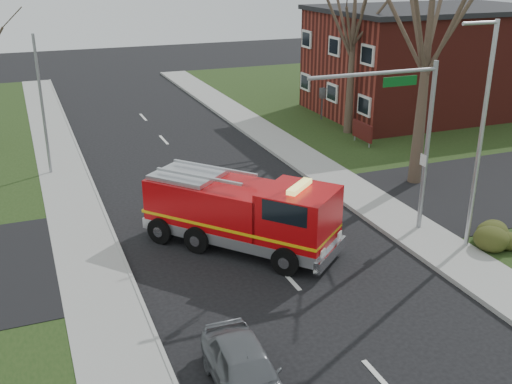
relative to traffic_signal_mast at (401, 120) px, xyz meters
name	(u,v)px	position (x,y,z in m)	size (l,w,h in m)	color
ground	(287,277)	(-5.21, -1.50, -4.71)	(120.00, 120.00, 0.00)	black
sidewalk_right	(435,245)	(0.99, -1.50, -4.63)	(2.40, 80.00, 0.15)	gray
sidewalk_left	(105,311)	(-11.41, -1.50, -4.63)	(2.40, 80.00, 0.15)	gray
brick_building	(430,61)	(13.79, 16.50, -1.05)	(15.40, 10.40, 7.25)	maroon
health_center_sign	(362,131)	(5.29, 11.00, -3.83)	(0.12, 2.00, 1.40)	#481210
bare_tree_near	(430,27)	(4.29, 4.50, 2.71)	(6.00, 6.00, 12.00)	#3E3325
bare_tree_far	(354,27)	(5.79, 13.50, 1.78)	(5.25, 5.25, 10.50)	#3E3325
traffic_signal_mast	(401,120)	(0.00, 0.00, 0.00)	(5.29, 0.18, 6.80)	gray
streetlight_pole	(480,132)	(1.93, -2.00, -0.16)	(1.48, 0.16, 8.40)	#B7BABF
utility_pole_far	(42,107)	(-12.01, 12.50, -1.21)	(0.14, 0.14, 7.00)	gray
fire_engine	(243,214)	(-5.81, 1.29, -3.38)	(6.58, 7.15, 2.93)	#B5080B
parked_car_maroon	(245,371)	(-8.66, -6.49, -4.04)	(1.57, 3.91, 1.33)	slate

